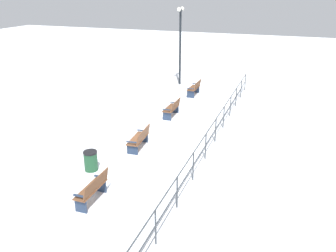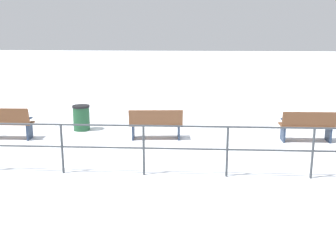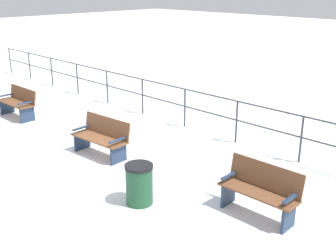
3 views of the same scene
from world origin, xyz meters
TOP-DOWN VIEW (x-y plane):
  - ground_plane at (0.00, 0.00)m, footprint 80.00×80.00m
  - bench_second at (0.05, -4.13)m, footprint 0.57×1.45m
  - bench_third at (0.06, -0.01)m, footprint 0.68×1.51m
  - bench_fourth at (-0.21, 4.13)m, footprint 0.51×1.41m
  - waterfront_railing at (-2.79, 0.00)m, footprint 0.05×21.09m
  - trash_bin at (0.98, 2.34)m, footprint 0.52×0.52m

SIDE VIEW (x-z plane):
  - ground_plane at x=0.00m, z-range 0.00..0.00m
  - trash_bin at x=0.98m, z-range 0.00..0.77m
  - bench_third at x=0.06m, z-range 0.01..0.88m
  - bench_second at x=0.05m, z-range 0.02..0.90m
  - bench_fourth at x=-0.21m, z-range 0.02..0.94m
  - waterfront_railing at x=-2.79m, z-range 0.19..1.29m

